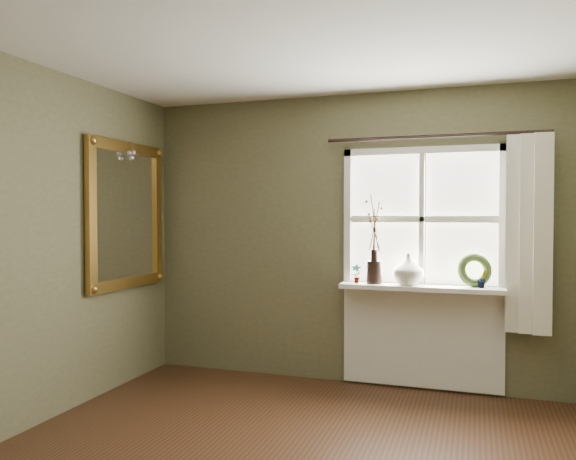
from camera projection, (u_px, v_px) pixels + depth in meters
The scene contains 13 objects.
ceiling at pixel (274, 3), 2.87m from camera, with size 4.50×4.50×0.00m, color silver.
wall_back at pixel (361, 239), 5.08m from camera, with size 4.00×0.10×2.60m, color brown.
window_frame at pixel (422, 219), 4.83m from camera, with size 1.36×0.06×1.24m.
window_sill at pixel (420, 288), 4.75m from camera, with size 1.36×0.26×0.04m, color white.
window_apron at pixel (421, 337), 4.86m from camera, with size 1.36×0.04×0.88m, color white.
dark_jug at pixel (374, 272), 4.87m from camera, with size 0.14×0.14×0.20m, color black.
cream_vase at pixel (408, 269), 4.77m from camera, with size 0.26×0.26×0.27m, color beige.
wreath at pixel (475, 274), 4.64m from camera, with size 0.28×0.28×0.07m, color #374920.
potted_plant_left at pixel (356, 273), 4.92m from camera, with size 0.09×0.06×0.17m, color #374920.
potted_plant_right at pixel (482, 279), 4.59m from camera, with size 0.08×0.07×0.15m, color #374920.
curtain at pixel (529, 234), 4.48m from camera, with size 0.36×0.12×1.59m, color white.
curtain_rod at pixel (434, 136), 4.73m from camera, with size 0.03×0.03×1.84m, color black.
gilt_mirror at pixel (127, 215), 5.00m from camera, with size 0.10×1.09×1.30m.
Camera 1 is at (0.99, -2.72, 1.52)m, focal length 35.00 mm.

